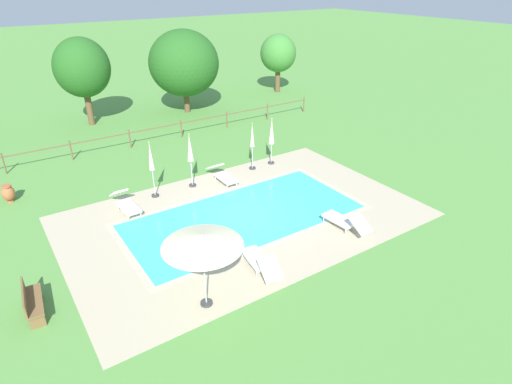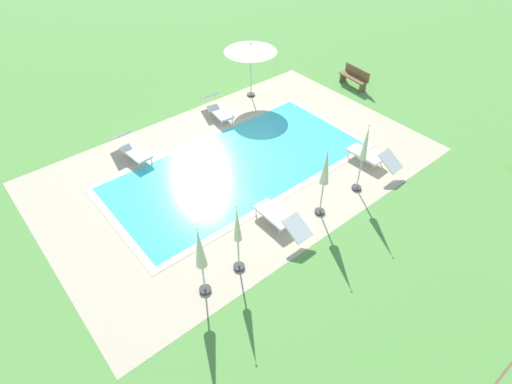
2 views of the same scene
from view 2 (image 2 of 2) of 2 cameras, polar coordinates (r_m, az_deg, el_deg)
ground_plane at (r=15.14m, az=-2.45°, el=3.62°), size 160.00×160.00×0.00m
pool_deck_paving at (r=15.14m, az=-2.45°, el=3.63°), size 13.71×8.80×0.01m
swimming_pool_water at (r=15.14m, az=-2.45°, el=3.64°), size 9.20×4.30×0.01m
pool_coping_rim at (r=15.13m, az=-2.45°, el=3.65°), size 9.68×4.78×0.01m
sun_lounger_north_near_steps at (r=15.54m, az=15.61°, el=4.73°), size 0.71×2.06×0.78m
sun_lounger_north_mid at (r=12.64m, az=3.36°, el=-3.59°), size 0.61×2.06×0.74m
sun_lounger_north_far at (r=16.04m, az=-16.67°, el=5.79°), size 0.79×2.06×0.81m
sun_lounger_north_end at (r=17.85m, az=-5.37°, el=11.37°), size 0.87×2.07×0.83m
patio_umbrella_open_foreground at (r=18.52m, az=-0.75°, el=19.09°), size 2.27×2.27×2.44m
patio_umbrella_closed_row_west at (r=10.70m, az=-2.54°, el=-5.31°), size 0.32×0.32×2.38m
patio_umbrella_closed_row_mid_west at (r=10.21m, az=-7.65°, el=-8.07°), size 0.32×0.32×2.41m
patio_umbrella_closed_row_centre at (r=12.34m, az=9.45°, el=2.87°), size 0.32×0.32×2.52m
patio_umbrella_closed_row_mid_east at (r=13.56m, az=14.60°, el=5.71°), size 0.32×0.32×2.53m
wooden_bench_lawn_side at (r=20.58m, az=13.31°, el=15.07°), size 0.58×1.54×0.87m
perimeter_fence at (r=10.99m, az=31.34°, el=-19.57°), size 21.73×0.08×1.05m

